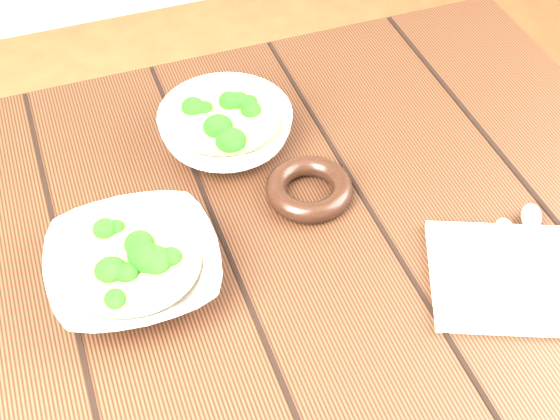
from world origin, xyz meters
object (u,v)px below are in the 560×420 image
trivet (309,189)px  napkin (514,277)px  soup_bowl_front (134,267)px  table (243,296)px  soup_bowl_back (226,128)px

trivet → napkin: trivet is taller
soup_bowl_front → napkin: bearing=-19.7°
table → napkin: 0.37m
table → napkin: size_ratio=5.92×
soup_bowl_back → table: bearing=-102.3°
soup_bowl_back → soup_bowl_front: bearing=-131.5°
soup_bowl_back → trivet: (0.07, -0.14, -0.02)m
table → soup_bowl_back: bearing=77.7°
soup_bowl_front → table: bearing=8.9°
table → soup_bowl_back: soup_bowl_back is taller
soup_bowl_front → trivet: (0.25, 0.06, -0.01)m
trivet → napkin: bearing=-50.1°
soup_bowl_front → trivet: size_ratio=1.84×
table → trivet: size_ratio=10.17×
soup_bowl_front → napkin: 0.46m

